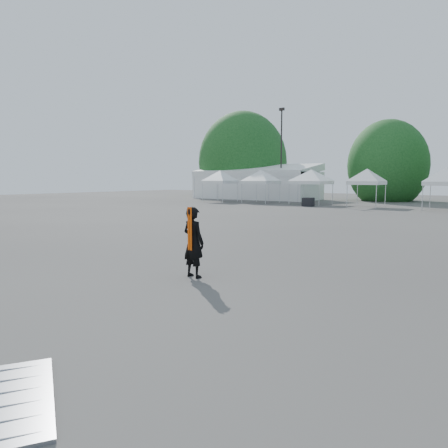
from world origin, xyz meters
The scene contains 13 objects.
ground centered at (0.00, 0.00, 0.00)m, with size 120.00×120.00×0.00m, color #474442.
marquee centered at (-22.00, 35.00, 1.97)m, with size 15.00×6.25×4.23m.
light_pole_west centered at (-18.00, 34.00, 5.77)m, with size 0.60×0.25×10.30m.
tree_far_w centered at (-26.00, 38.00, 4.54)m, with size 4.80×4.80×7.30m.
tree_mid_w centered at (-8.00, 40.00, 3.93)m, with size 4.16×4.16×6.33m.
tent_a centered at (-21.70, 27.50, 3.06)m, with size 4.03×4.03×3.88m.
tent_b centered at (-17.10, 28.31, 3.06)m, with size 4.25×4.25×3.88m.
tent_c centered at (-11.83, 28.92, 3.06)m, with size 4.64×4.64×3.88m.
tent_d centered at (-6.37, 28.54, 3.06)m, with size 3.85×3.85×3.88m.
tent_e centered at (0.07, 27.51, 3.06)m, with size 4.02×4.02×3.88m.
man centered at (-0.55, -1.40, 0.90)m, with size 0.69×0.49×1.79m.
barrier_mid centered at (1.84, -7.39, 0.03)m, with size 2.25×1.89×0.06m.
crate_west centered at (-10.65, 25.91, 0.39)m, with size 1.00×0.78×0.78m, color black.
Camera 1 is at (6.56, -9.63, 2.49)m, focal length 35.00 mm.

